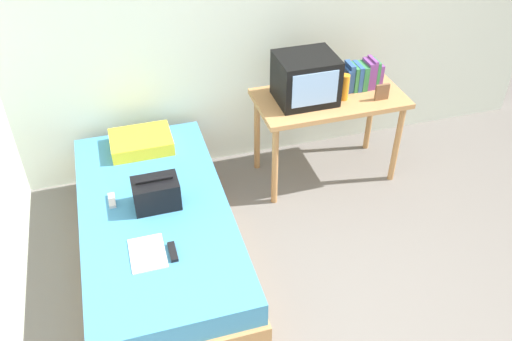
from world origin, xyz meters
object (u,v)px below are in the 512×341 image
Objects in this scene: pillow at (141,142)px; handbag at (156,193)px; tv at (306,78)px; picture_frame at (382,92)px; book_row at (362,75)px; water_bottle at (344,87)px; bed at (158,235)px; remote_dark at (173,252)px; remote_silver at (112,200)px; desk at (329,107)px; magazine at (148,253)px.

handbag is at bearing -88.45° from pillow.
tv is 3.42× the size of picture_frame.
book_row is 0.68× the size of pillow.
water_bottle reaches higher than picture_frame.
remote_dark is (0.05, -0.44, 0.26)m from bed.
book_row is (1.77, 0.67, 0.62)m from bed.
book_row reaches higher than remote_dark.
remote_dark is 0.66m from remote_silver.
bed is at bearing -160.88° from water_bottle.
desk reaches higher than handbag.
water_bottle reaches higher than handbag.
desk is 3.87× the size of handbag.
handbag is at bearing -159.74° from book_row.
water_bottle is (0.29, -0.08, -0.08)m from tv.
remote_dark is (0.02, -0.46, -0.09)m from handbag.
bed is 1.72× the size of desk.
tv is 0.50m from book_row.
handbag is 1.03× the size of magazine.
book_row reaches higher than magazine.
handbag is (-1.54, -0.52, -0.27)m from water_bottle.
pillow is 1.13m from magazine.
bed is at bearing 76.51° from magazine.
desk is (1.48, 0.61, 0.42)m from bed.
water_bottle is 1.64m from handbag.
tv reaches higher than desk.
handbag is at bearing -161.47° from water_bottle.
remote_silver reaches higher than magazine.
pillow is at bearing 89.18° from bed.
remote_dark reaches higher than bed.
desk is 1.57m from handbag.
book_row is at bearing 31.90° from water_bottle.
remote_silver is (-1.54, -0.47, -0.44)m from tv.
remote_silver is (-0.29, 0.12, -0.09)m from handbag.
bed is at bearing -154.06° from tv.
bed is at bearing -29.54° from remote_silver.
pillow reaches higher than magazine.
picture_frame is at bearing 23.70° from magazine.
pillow reaches higher than remote_dark.
tv is 2.82× the size of remote_dark.
handbag is at bearing -154.58° from tv.
water_bottle is 0.45× the size of pillow.
picture_frame is at bearing -16.53° from tv.
desk is at bearing 14.87° from remote_silver.
bed is 0.78m from pillow.
remote_dark is (-1.72, -1.11, -0.37)m from book_row.
tv is at bearing 17.12° from remote_silver.
bed is 0.48m from magazine.
handbag is at bearing 43.76° from bed.
magazine is at bearing 165.57° from remote_dark.
water_bottle is 0.70× the size of magazine.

